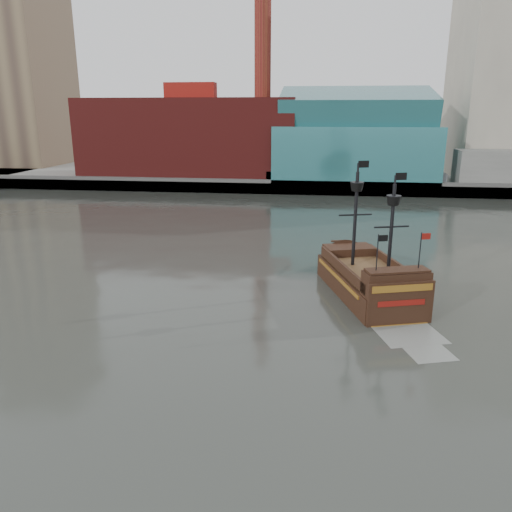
# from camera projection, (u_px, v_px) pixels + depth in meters

# --- Properties ---
(ground) EXTENTS (400.00, 400.00, 0.00)m
(ground) POSITION_uv_depth(u_px,v_px,m) (252.00, 352.00, 31.55)
(ground) COLOR #2A2C27
(ground) RESTS_ON ground
(promenade_far) EXTENTS (220.00, 60.00, 2.00)m
(promenade_far) POSITION_uv_depth(u_px,v_px,m) (304.00, 170.00, 118.85)
(promenade_far) COLOR slate
(promenade_far) RESTS_ON ground
(seawall) EXTENTS (220.00, 1.00, 2.60)m
(seawall) POSITION_uv_depth(u_px,v_px,m) (299.00, 187.00, 90.68)
(seawall) COLOR #4C4C49
(seawall) RESTS_ON ground
(skyline) EXTENTS (149.00, 45.00, 62.00)m
(skyline) POSITION_uv_depth(u_px,v_px,m) (331.00, 62.00, 104.53)
(skyline) COLOR brown
(skyline) RESTS_ON promenade_far
(pirate_ship) EXTENTS (8.95, 16.27, 11.68)m
(pirate_ship) POSITION_uv_depth(u_px,v_px,m) (369.00, 284.00, 40.91)
(pirate_ship) COLOR black
(pirate_ship) RESTS_ON ground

